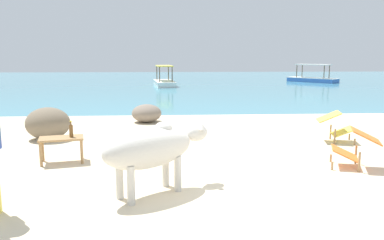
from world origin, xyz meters
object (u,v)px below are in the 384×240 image
Objects in this scene: bottle at (71,131)px; boat_white at (164,81)px; cow at (152,148)px; deck_chair_far at (355,146)px; deck_chair_near at (336,125)px; boat_blue at (312,78)px; low_bench_table at (61,142)px.

boat_white is at bearing 85.35° from bottle.
boat_white is (-0.05, 19.60, -0.41)m from cow.
bottle is 0.33× the size of deck_chair_far.
cow reaches higher than deck_chair_near.
cow is 4.97m from deck_chair_near.
deck_chair_near is (3.92, 3.04, -0.27)m from cow.
deck_chair_far is at bearing -7.47° from bottle.
deck_chair_far is at bearing -91.52° from deck_chair_near.
boat_blue reaches higher than deck_chair_far.
low_bench_table is 0.24× the size of boat_blue.
bottle is 0.08× the size of boat_white.
boat_white is at bearing -58.76° from deck_chair_far.
bottle is at bearing -10.74° from boat_white.
boat_white is 1.07× the size of boat_blue.
deck_chair_near is 2.04m from deck_chair_far.
low_bench_table is at bearing -177.39° from bottle.
boat_blue is (10.76, 2.88, 0.00)m from boat_white.
deck_chair_near is (5.42, 1.33, -0.19)m from bottle.
deck_chair_near is 0.25× the size of boat_blue.
low_bench_table is 0.27m from bottle.
cow is 1.93× the size of low_bench_table.
low_bench_table is at bearing -11.31° from boat_white.
boat_white is at bearing 116.86° from deck_chair_near.
boat_blue is at bearing 84.13° from deck_chair_near.
boat_white reaches higher than low_bench_table.
low_bench_table is 0.93× the size of deck_chair_far.
cow is 0.43× the size of boat_white.
cow is at bearing -58.15° from low_bench_table.
boat_white is at bearing 71.90° from low_bench_table.
boat_blue reaches higher than bottle.
deck_chair_near is at bearing 7.38° from boat_white.
cow is 1.86× the size of deck_chair_near.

